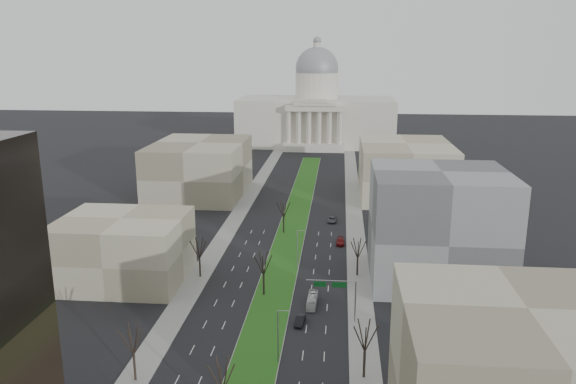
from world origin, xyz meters
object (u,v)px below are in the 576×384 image
Objects in this scene: car_black at (300,320)px; car_grey_far at (332,220)px; car_red at (340,242)px; box_van at (312,300)px.

car_black is 63.45m from car_grey_far.
car_black is 44.73m from car_red.
car_red is at bearing -80.95° from car_grey_far.
car_black is 0.60× the size of box_van.
car_red is 0.68× the size of box_van.
box_van is at bearing -91.25° from car_grey_far.
car_red is (7.14, 44.16, -0.01)m from car_black.
box_van reaches higher than car_red.
car_black is 8.26m from box_van.
car_grey_far is 0.70× the size of box_van.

